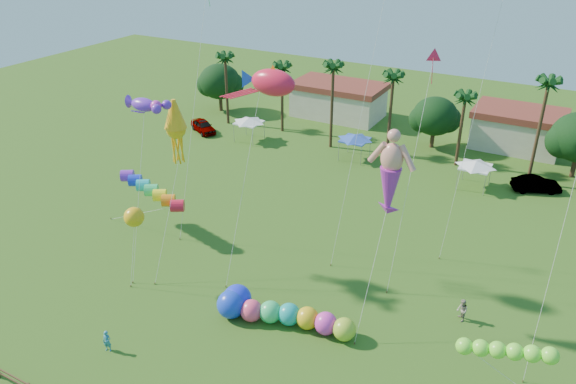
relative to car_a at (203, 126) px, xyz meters
The scene contains 18 objects.
ground 44.60m from the car_a, 52.88° to the right, with size 160.00×160.00×0.00m, color #285116.
tree_line 31.82m from the car_a, 15.47° to the left, with size 69.46×8.91×11.00m.
buildings_row 27.89m from the car_a, 31.23° to the left, with size 35.00×7.00×4.00m.
tent_row 21.02m from the car_a, ahead, with size 31.00×4.00×0.60m.
car_a is the anchor object (origin of this frame).
car_b 40.97m from the car_a, ahead, with size 1.71×4.89×1.61m, color #4C4C54.
spectator_a 41.14m from the car_a, 62.23° to the right, with size 0.58×0.38×1.59m, color teal.
spectator_b 44.79m from the car_a, 29.25° to the right, with size 0.85×0.66×1.75m, color gray.
caterpillar_inflatable 39.91m from the car_a, 45.62° to the right, with size 10.18×3.77×2.08m.
blue_ball 37.69m from the car_a, 49.62° to the right, with size 2.12×2.12×2.12m, color #1C2CFC.
rainbow_tube 26.68m from the car_a, 61.20° to the right, with size 10.42×3.91×4.23m.
green_worm 49.41m from the car_a, 35.02° to the right, with size 9.59×2.54×3.88m.
orange_ball_kite 33.82m from the car_a, 61.58° to the right, with size 1.92×1.95×6.67m.
merman_kite 42.08m from the car_a, 35.16° to the right, with size 2.78×5.48×13.59m.
fish_kite 35.08m from the car_a, 42.61° to the right, with size 5.54×6.81×16.37m.
squid_kite 31.43m from the car_a, 55.99° to the right, with size 1.88×5.64×13.86m.
lobster_kite 32.73m from the car_a, 60.04° to the right, with size 4.09×5.31×14.28m.
delta_kite_red 40.79m from the car_a, 26.33° to the right, with size 1.22×5.24×17.84m.
Camera 1 is at (16.68, -20.18, 26.48)m, focal length 35.00 mm.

